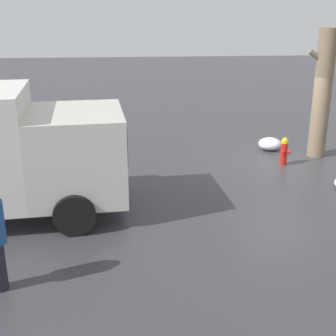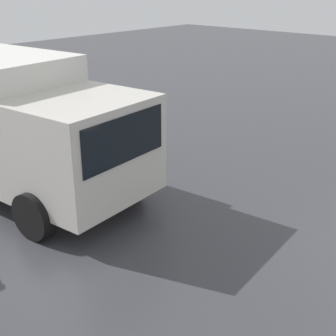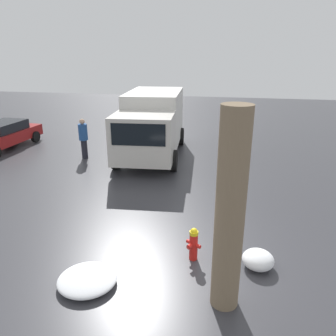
{
  "view_description": "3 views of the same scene",
  "coord_description": "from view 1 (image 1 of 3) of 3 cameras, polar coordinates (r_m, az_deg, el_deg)",
  "views": [
    {
      "loc": [
        4.57,
        13.06,
        4.64
      ],
      "look_at": [
        3.68,
        2.24,
        0.79
      ],
      "focal_mm": 50.0,
      "sensor_mm": 36.0,
      "label": 1
    },
    {
      "loc": [
        -0.95,
        8.03,
        4.44
      ],
      "look_at": [
        4.66,
        1.68,
        0.96
      ],
      "focal_mm": 50.0,
      "sensor_mm": 36.0,
      "label": 2
    },
    {
      "loc": [
        -6.71,
        -0.73,
        4.75
      ],
      "look_at": [
        3.34,
        1.29,
        1.08
      ],
      "focal_mm": 35.0,
      "sensor_mm": 36.0,
      "label": 3
    }
  ],
  "objects": [
    {
      "name": "ground_plane",
      "position": [
        14.6,
        13.83,
        0.42
      ],
      "size": [
        60.0,
        60.0,
        0.0
      ],
      "primitive_type": "plane",
      "color": "#38383D"
    },
    {
      "name": "tree_trunk",
      "position": [
        15.28,
        18.27,
        8.58
      ],
      "size": [
        0.84,
        0.55,
        3.95
      ],
      "color": "#7F6B51",
      "rests_on": "ground_plane"
    },
    {
      "name": "snow_pile_curbside",
      "position": [
        15.91,
        12.31,
        2.9
      ],
      "size": [
        0.76,
        0.73,
        0.41
      ],
      "color": "white",
      "rests_on": "ground_plane"
    },
    {
      "name": "fire_hydrant",
      "position": [
        14.46,
        13.98,
        2.04
      ],
      "size": [
        0.34,
        0.39,
        0.84
      ],
      "rotation": [
        0.0,
        0.0,
        2.59
      ],
      "color": "red",
      "rests_on": "ground_plane"
    }
  ]
}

